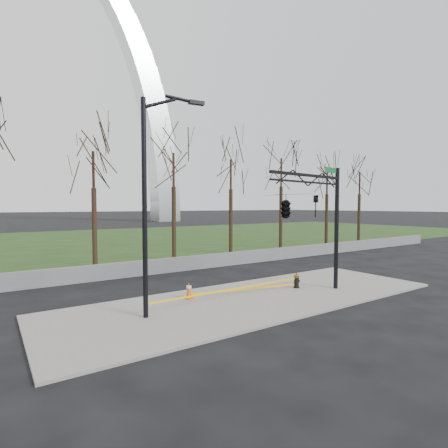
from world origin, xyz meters
TOP-DOWN VIEW (x-y plane):
  - ground at (0.00, 0.00)m, footprint 500.00×500.00m
  - sidewalk at (0.00, 0.00)m, footprint 18.00×6.00m
  - grass_strip at (0.00, 30.00)m, footprint 120.00×40.00m
  - guardrail at (0.00, 8.00)m, footprint 60.00×0.30m
  - gateway_arch at (0.00, 75.00)m, footprint 66.00×6.00m
  - tree_row at (1.73, 12.00)m, footprint 49.46×4.00m
  - fire_hydrant at (2.82, 0.30)m, footprint 0.46×0.31m
  - traffic_cone at (-2.57, 1.52)m, footprint 0.45×0.45m
  - street_light at (-4.88, 0.09)m, footprint 2.38×0.57m
  - traffic_signal_mast at (1.14, -1.30)m, footprint 5.06×2.53m
  - caution_tape at (-0.63, 0.49)m, footprint 7.91×1.40m

SIDE VIEW (x-z plane):
  - ground at x=0.00m, z-range 0.00..0.00m
  - grass_strip at x=0.00m, z-range 0.00..0.06m
  - sidewalk at x=0.00m, z-range 0.00..0.10m
  - fire_hydrant at x=2.82m, z-range 0.07..0.81m
  - guardrail at x=0.00m, z-range 0.00..0.90m
  - caution_tape at x=-0.63m, z-range 0.26..0.65m
  - traffic_cone at x=-2.57m, z-range 0.10..0.82m
  - traffic_signal_mast at x=1.14m, z-range 1.15..7.15m
  - street_light at x=-4.88m, z-range 0.59..8.80m
  - tree_row at x=1.73m, z-range 0.00..9.45m
  - gateway_arch at x=0.00m, z-range 0.00..65.00m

